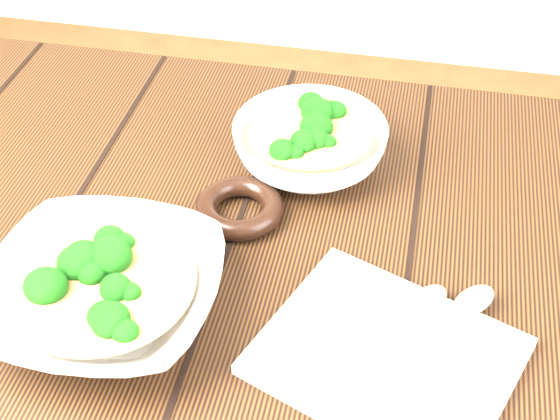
# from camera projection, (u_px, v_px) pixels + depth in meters

# --- Properties ---
(table) EXTENTS (1.20, 0.80, 0.75)m
(table) POSITION_uv_depth(u_px,v_px,m) (246.00, 331.00, 0.93)
(table) COLOR #321F0E
(table) RESTS_ON ground
(soup_bowl_front) EXTENTS (0.24, 0.24, 0.07)m
(soup_bowl_front) POSITION_uv_depth(u_px,v_px,m) (103.00, 292.00, 0.78)
(soup_bowl_front) COLOR silver
(soup_bowl_front) RESTS_ON table
(soup_bowl_back) EXTENTS (0.23, 0.23, 0.07)m
(soup_bowl_back) POSITION_uv_depth(u_px,v_px,m) (310.00, 144.00, 0.96)
(soup_bowl_back) COLOR silver
(soup_bowl_back) RESTS_ON table
(trivet) EXTENTS (0.13, 0.13, 0.03)m
(trivet) POSITION_uv_depth(u_px,v_px,m) (239.00, 208.00, 0.90)
(trivet) COLOR black
(trivet) RESTS_ON table
(napkin) EXTENTS (0.28, 0.26, 0.01)m
(napkin) POSITION_uv_depth(u_px,v_px,m) (387.00, 356.00, 0.75)
(napkin) COLOR #BFB99F
(napkin) RESTS_ON table
(spoon_left) EXTENTS (0.12, 0.17, 0.01)m
(spoon_left) POSITION_uv_depth(u_px,v_px,m) (404.00, 321.00, 0.77)
(spoon_left) COLOR #A5A292
(spoon_left) RESTS_ON napkin
(spoon_right) EXTENTS (0.13, 0.16, 0.01)m
(spoon_right) POSITION_uv_depth(u_px,v_px,m) (449.00, 319.00, 0.77)
(spoon_right) COLOR #A5A292
(spoon_right) RESTS_ON napkin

